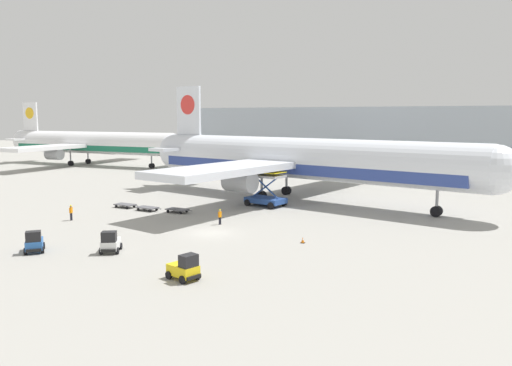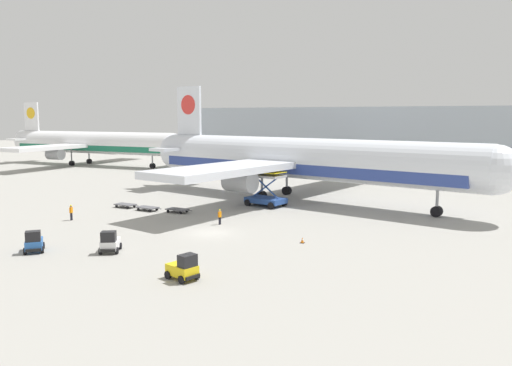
{
  "view_description": "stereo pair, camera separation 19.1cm",
  "coord_description": "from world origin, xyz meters",
  "px_view_note": "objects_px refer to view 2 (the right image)",
  "views": [
    {
      "loc": [
        24.54,
        -44.31,
        11.94
      ],
      "look_at": [
        0.43,
        10.44,
        4.0
      ],
      "focal_mm": 35.0,
      "sensor_mm": 36.0,
      "label": 1
    },
    {
      "loc": [
        24.72,
        -44.23,
        11.94
      ],
      "look_at": [
        0.43,
        10.44,
        4.0
      ],
      "focal_mm": 35.0,
      "sensor_mm": 36.0,
      "label": 2
    }
  ],
  "objects_px": {
    "baggage_tug_far": "(184,268)",
    "baggage_tug_foreground": "(110,243)",
    "baggage_dolly_third": "(177,209)",
    "traffic_cone_near": "(302,240)",
    "airplane_distant": "(89,143)",
    "baggage_dolly_lead": "(125,205)",
    "ground_crew_far": "(220,215)",
    "airplane_main": "(294,160)",
    "baggage_dolly_second": "(148,208)",
    "ground_crew_near": "(71,211)",
    "scissor_lift_loader": "(266,193)",
    "baggage_tug_mid": "(34,242)"
  },
  "relations": [
    {
      "from": "baggage_dolly_second",
      "to": "traffic_cone_near",
      "type": "distance_m",
      "value": 24.72
    },
    {
      "from": "baggage_tug_foreground",
      "to": "baggage_dolly_third",
      "type": "bearing_deg",
      "value": 165.54
    },
    {
      "from": "baggage_dolly_third",
      "to": "ground_crew_far",
      "type": "bearing_deg",
      "value": -20.68
    },
    {
      "from": "airplane_distant",
      "to": "baggage_dolly_lead",
      "type": "relative_size",
      "value": 14.32
    },
    {
      "from": "scissor_lift_loader",
      "to": "traffic_cone_near",
      "type": "height_order",
      "value": "scissor_lift_loader"
    },
    {
      "from": "airplane_main",
      "to": "baggage_tug_foreground",
      "type": "bearing_deg",
      "value": -85.46
    },
    {
      "from": "airplane_distant",
      "to": "baggage_tug_far",
      "type": "bearing_deg",
      "value": -42.69
    },
    {
      "from": "airplane_main",
      "to": "ground_crew_near",
      "type": "xyz_separation_m",
      "value": [
        -18.72,
        -24.3,
        -4.76
      ]
    },
    {
      "from": "scissor_lift_loader",
      "to": "baggage_dolly_second",
      "type": "xyz_separation_m",
      "value": [
        -12.54,
        -9.33,
        -1.44
      ]
    },
    {
      "from": "baggage_tug_mid",
      "to": "baggage_dolly_lead",
      "type": "xyz_separation_m",
      "value": [
        -6.7,
        21.06,
        -0.49
      ]
    },
    {
      "from": "baggage_tug_far",
      "to": "baggage_dolly_third",
      "type": "xyz_separation_m",
      "value": [
        -14.74,
        21.99,
        -0.49
      ]
    },
    {
      "from": "traffic_cone_near",
      "to": "baggage_tug_foreground",
      "type": "bearing_deg",
      "value": -145.41
    },
    {
      "from": "airplane_distant",
      "to": "ground_crew_far",
      "type": "bearing_deg",
      "value": -36.59
    },
    {
      "from": "baggage_tug_mid",
      "to": "ground_crew_far",
      "type": "xyz_separation_m",
      "value": [
        9.74,
        16.81,
        0.16
      ]
    },
    {
      "from": "airplane_main",
      "to": "ground_crew_near",
      "type": "height_order",
      "value": "airplane_main"
    },
    {
      "from": "ground_crew_near",
      "to": "ground_crew_far",
      "type": "relative_size",
      "value": 1.04
    },
    {
      "from": "traffic_cone_near",
      "to": "baggage_tug_far",
      "type": "bearing_deg",
      "value": -108.18
    },
    {
      "from": "baggage_tug_mid",
      "to": "baggage_dolly_lead",
      "type": "height_order",
      "value": "baggage_tug_mid"
    },
    {
      "from": "scissor_lift_loader",
      "to": "baggage_tug_mid",
      "type": "bearing_deg",
      "value": -94.77
    },
    {
      "from": "airplane_main",
      "to": "baggage_dolly_second",
      "type": "relative_size",
      "value": 15.19
    },
    {
      "from": "airplane_main",
      "to": "baggage_tug_mid",
      "type": "relative_size",
      "value": 20.83
    },
    {
      "from": "ground_crew_far",
      "to": "traffic_cone_near",
      "type": "height_order",
      "value": "ground_crew_far"
    },
    {
      "from": "airplane_main",
      "to": "traffic_cone_near",
      "type": "xyz_separation_m",
      "value": [
        9.25,
        -23.41,
        -5.57
      ]
    },
    {
      "from": "baggage_dolly_lead",
      "to": "traffic_cone_near",
      "type": "relative_size",
      "value": 6.72
    },
    {
      "from": "airplane_main",
      "to": "baggage_dolly_lead",
      "type": "height_order",
      "value": "airplane_main"
    },
    {
      "from": "baggage_dolly_lead",
      "to": "baggage_dolly_second",
      "type": "xyz_separation_m",
      "value": [
        4.02,
        -0.63,
        0.0
      ]
    },
    {
      "from": "baggage_tug_far",
      "to": "ground_crew_far",
      "type": "distance_m",
      "value": 19.06
    },
    {
      "from": "baggage_tug_far",
      "to": "baggage_tug_foreground",
      "type": "bearing_deg",
      "value": 178.51
    },
    {
      "from": "baggage_tug_far",
      "to": "traffic_cone_near",
      "type": "height_order",
      "value": "baggage_tug_far"
    },
    {
      "from": "airplane_distant",
      "to": "baggage_tug_far",
      "type": "distance_m",
      "value": 95.65
    },
    {
      "from": "baggage_tug_far",
      "to": "traffic_cone_near",
      "type": "distance_m",
      "value": 14.58
    },
    {
      "from": "baggage_dolly_second",
      "to": "baggage_dolly_third",
      "type": "relative_size",
      "value": 1.0
    },
    {
      "from": "baggage_dolly_second",
      "to": "baggage_dolly_third",
      "type": "bearing_deg",
      "value": 12.2
    },
    {
      "from": "baggage_dolly_lead",
      "to": "ground_crew_far",
      "type": "distance_m",
      "value": 16.99
    },
    {
      "from": "baggage_tug_mid",
      "to": "baggage_dolly_lead",
      "type": "distance_m",
      "value": 22.11
    },
    {
      "from": "baggage_dolly_third",
      "to": "traffic_cone_near",
      "type": "xyz_separation_m",
      "value": [
        19.29,
        -8.16,
        -0.12
      ]
    },
    {
      "from": "baggage_dolly_second",
      "to": "ground_crew_near",
      "type": "xyz_separation_m",
      "value": [
        -4.48,
        -8.57,
        0.69
      ]
    },
    {
      "from": "baggage_tug_mid",
      "to": "ground_crew_far",
      "type": "height_order",
      "value": "baggage_tug_mid"
    },
    {
      "from": "baggage_dolly_lead",
      "to": "ground_crew_near",
      "type": "distance_m",
      "value": 9.25
    },
    {
      "from": "baggage_tug_mid",
      "to": "ground_crew_far",
      "type": "distance_m",
      "value": 19.42
    },
    {
      "from": "scissor_lift_loader",
      "to": "baggage_tug_foreground",
      "type": "height_order",
      "value": "scissor_lift_loader"
    },
    {
      "from": "airplane_distant",
      "to": "baggage_dolly_third",
      "type": "height_order",
      "value": "airplane_distant"
    },
    {
      "from": "airplane_distant",
      "to": "ground_crew_near",
      "type": "relative_size",
      "value": 29.51
    },
    {
      "from": "airplane_distant",
      "to": "baggage_tug_foreground",
      "type": "xyz_separation_m",
      "value": [
        58.89,
        -62.39,
        -4.54
      ]
    },
    {
      "from": "baggage_tug_far",
      "to": "traffic_cone_near",
      "type": "xyz_separation_m",
      "value": [
        4.54,
        13.84,
        -0.6
      ]
    },
    {
      "from": "airplane_distant",
      "to": "baggage_dolly_lead",
      "type": "distance_m",
      "value": 63.83
    },
    {
      "from": "baggage_tug_foreground",
      "to": "ground_crew_near",
      "type": "relative_size",
      "value": 1.54
    },
    {
      "from": "scissor_lift_loader",
      "to": "ground_crew_near",
      "type": "distance_m",
      "value": 24.72
    },
    {
      "from": "baggage_tug_foreground",
      "to": "baggage_tug_far",
      "type": "xyz_separation_m",
      "value": [
        10.03,
        -3.78,
        0.0
      ]
    },
    {
      "from": "airplane_distant",
      "to": "baggage_tug_mid",
      "type": "distance_m",
      "value": 83.83
    }
  ]
}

